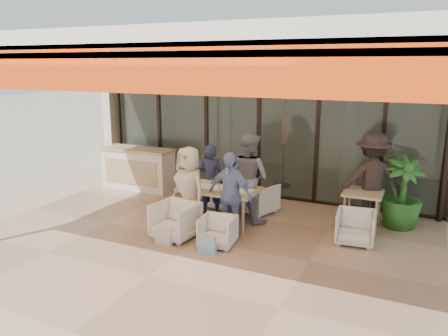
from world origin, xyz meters
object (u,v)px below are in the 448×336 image
Objects in this scene: diner_cream at (189,189)px; side_table at (363,197)px; chair_far_left at (221,193)px; chair_near_left at (175,219)px; diner_navy at (211,180)px; diner_grey at (249,178)px; host_counter at (138,168)px; potted_palm at (402,193)px; side_chair at (355,226)px; chair_far_right at (257,196)px; chair_near_right at (218,230)px; standing_woman at (371,179)px; diner_periwinkle at (230,195)px; dining_table at (219,191)px.

diner_cream is 2.14× the size of side_table.
chair_far_left is 2.97m from side_table.
diner_cream is (0.00, 0.50, 0.43)m from chair_near_left.
diner_navy is 0.85m from diner_grey.
diner_cream is at bearing -36.30° from host_counter.
diner_navy is 3.69m from potted_palm.
diner_grey is at bearing 166.85° from side_chair.
diner_grey reaches higher than side_table.
chair_far_left is 1.12m from diner_grey.
host_counter is 3.10m from diner_cream.
diner_grey is at bearing 109.16° from chair_far_right.
chair_far_right is 2.08m from chair_near_left.
standing_woman is at bearing 37.85° from chair_near_right.
chair_near_left is at bearing -43.09° from host_counter.
diner_periwinkle reaches higher than diner_navy.
diner_grey reaches higher than chair_far_right.
standing_woman is at bearing 179.28° from diner_navy.
diner_cream reaches higher than side_table.
diner_periwinkle is (0.84, 0.50, 0.42)m from chair_near_left.
host_counter is 2.53× the size of chair_near_left.
diner_navy is 2.00× the size of side_table.
dining_table is 1.09m from chair_far_left.
dining_table is 1.09m from chair_far_right.
chair_near_left is 3.78m from standing_woman.
chair_near_left is 1.24× the size of chair_near_right.
diner_navy reaches higher than dining_table.
diner_navy reaches higher than side_table.
diner_navy is at bearing 96.68° from chair_near_left.
diner_cream is (-0.84, -0.90, -0.09)m from diner_grey.
diner_grey is (0.84, -0.50, 0.56)m from chair_far_left.
chair_far_left is at bearing -20.55° from standing_woman.
potted_palm is at bearing 32.44° from chair_near_right.
standing_woman reaches higher than dining_table.
side_table is at bearing -149.47° from potted_palm.
chair_near_left is at bearing 85.31° from chair_far_right.
diner_periwinkle is (-0.00, 0.50, 0.49)m from chair_near_right.
dining_table is 2.57m from side_chair.
side_chair is 0.36× the size of standing_woman.
potted_palm reaches higher than chair_near_left.
diner_grey reaches higher than diner_navy.
chair_near_right is at bearing 108.81° from diner_grey.
diner_grey is (0.84, 0.00, 0.14)m from diner_navy.
standing_woman is (0.09, 0.31, 0.28)m from side_table.
diner_grey reaches higher than chair_far_left.
chair_near_right is (0.00, -1.90, -0.07)m from chair_far_right.
chair_far_left is 1.02× the size of side_chair.
side_table is (2.11, -0.04, 0.28)m from chair_far_right.
dining_table is at bearing 118.05° from diner_navy.
standing_woman is 0.60m from potted_palm.
diner_navy is at bearing 100.14° from chair_far_left.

